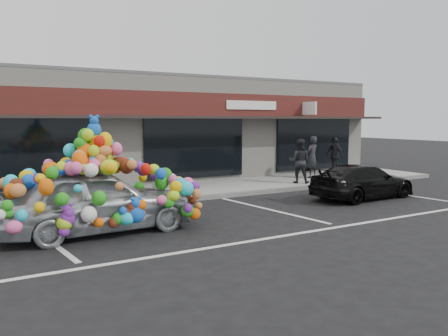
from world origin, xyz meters
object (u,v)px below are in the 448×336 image
toy_car (97,193)px  pedestrian_b (299,161)px  pedestrian_a (312,157)px  black_sedan (363,181)px  pedestrian_c (335,155)px

toy_car → pedestrian_b: bearing=-71.5°
pedestrian_a → pedestrian_b: 1.69m
toy_car → black_sedan: size_ratio=1.21×
black_sedan → pedestrian_b: pedestrian_b is taller
pedestrian_a → pedestrian_b: size_ratio=1.03×
toy_car → pedestrian_b: (8.35, 3.13, 0.08)m
toy_car → pedestrian_c: toy_car is taller
pedestrian_a → pedestrian_c: pedestrian_a is taller
toy_car → black_sedan: (8.57, 0.16, -0.35)m
black_sedan → pedestrian_b: bearing=1.3°
toy_car → pedestrian_a: size_ratio=2.69×
pedestrian_a → pedestrian_b: pedestrian_a is taller
pedestrian_b → toy_car: bearing=63.1°
black_sedan → pedestrian_c: (3.00, 4.46, 0.41)m
pedestrian_a → pedestrian_b: bearing=18.4°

